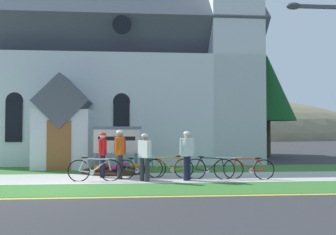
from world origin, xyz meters
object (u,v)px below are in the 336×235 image
object	(u,v)px
bicycle_white	(249,169)
bicycle_green	(170,168)
cyclist_in_yellow_jersey	(103,151)
roadside_conifer	(267,88)
bicycle_yellow	(95,170)
church_sign	(117,142)
cyclist_in_green_jersey	(120,150)
bicycle_blue	(210,168)
bicycle_red	(139,168)
cyclist_in_red_jersey	(120,150)
cyclist_in_blue_jersey	(187,152)
cyclist_in_orange_jersey	(145,154)

from	to	relation	value
bicycle_white	bicycle_green	xyz separation A→B (m)	(-2.70, 0.58, -0.00)
cyclist_in_yellow_jersey	roadside_conifer	world-z (taller)	roadside_conifer
roadside_conifer	bicycle_yellow	bearing A→B (deg)	-134.65
cyclist_in_yellow_jersey	church_sign	bearing A→B (deg)	78.74
cyclist_in_green_jersey	roadside_conifer	bearing A→B (deg)	42.60
bicycle_blue	cyclist_in_yellow_jersey	size ratio (longest dim) A/B	1.05
bicycle_red	cyclist_in_red_jersey	size ratio (longest dim) A/B	0.98
cyclist_in_green_jersey	roadside_conifer	distance (m)	12.30
bicycle_blue	cyclist_in_green_jersey	bearing A→B (deg)	155.79
bicycle_yellow	cyclist_in_green_jersey	size ratio (longest dim) A/B	1.11
bicycle_green	roadside_conifer	world-z (taller)	roadside_conifer
bicycle_red	roadside_conifer	xyz separation A→B (m)	(7.96, 9.03, 3.96)
bicycle_red	cyclist_in_green_jersey	world-z (taller)	cyclist_in_green_jersey
cyclist_in_yellow_jersey	bicycle_blue	bearing A→B (deg)	-11.53
bicycle_white	cyclist_in_blue_jersey	xyz separation A→B (m)	(-2.19, -0.16, 0.61)
bicycle_green	roadside_conifer	xyz separation A→B (m)	(6.86, 8.93, 3.96)
bicycle_white	bicycle_red	xyz separation A→B (m)	(-3.80, 0.48, -0.01)
cyclist_in_red_jersey	cyclist_in_blue_jersey	size ratio (longest dim) A/B	1.03
church_sign	bicycle_white	xyz separation A→B (m)	(4.74, -2.78, -0.86)
roadside_conifer	bicycle_blue	bearing A→B (deg)	-120.39
bicycle_green	cyclist_in_yellow_jersey	size ratio (longest dim) A/B	1.04
cyclist_in_green_jersey	bicycle_yellow	bearing A→B (deg)	-115.71
bicycle_red	bicycle_green	bearing A→B (deg)	5.18
bicycle_yellow	bicycle_white	bearing A→B (deg)	0.76
bicycle_white	roadside_conifer	world-z (taller)	roadside_conifer
bicycle_white	cyclist_in_green_jersey	bearing A→B (deg)	161.69
bicycle_yellow	cyclist_in_red_jersey	distance (m)	1.10
bicycle_red	church_sign	bearing A→B (deg)	112.23
church_sign	bicycle_red	xyz separation A→B (m)	(0.94, -2.30, -0.87)
cyclist_in_red_jersey	roadside_conifer	distance (m)	13.03
cyclist_in_yellow_jersey	bicycle_yellow	bearing A→B (deg)	-100.64
cyclist_in_yellow_jersey	cyclist_in_green_jersey	bearing A→B (deg)	48.40
bicycle_white	bicycle_red	size ratio (longest dim) A/B	1.02
bicycle_green	roadside_conifer	distance (m)	11.94
cyclist_in_red_jersey	cyclist_in_yellow_jersey	bearing A→B (deg)	141.68
church_sign	bicycle_red	world-z (taller)	church_sign
cyclist_in_blue_jersey	roadside_conifer	bearing A→B (deg)	56.70
church_sign	cyclist_in_blue_jersey	world-z (taller)	church_sign
bicycle_red	cyclist_in_green_jersey	size ratio (longest dim) A/B	1.03
bicycle_green	cyclist_in_blue_jersey	distance (m)	1.09
cyclist_in_blue_jersey	bicycle_green	bearing A→B (deg)	124.47
bicycle_green	cyclist_in_yellow_jersey	distance (m)	2.51
cyclist_in_orange_jersey	bicycle_white	bearing A→B (deg)	4.22
cyclist_in_blue_jersey	cyclist_in_orange_jersey	size ratio (longest dim) A/B	1.05
bicycle_yellow	roadside_conifer	size ratio (longest dim) A/B	0.28
bicycle_green	cyclist_in_orange_jersey	bearing A→B (deg)	-137.81
bicycle_green	bicycle_red	xyz separation A→B (m)	(-1.10, -0.10, -0.00)
cyclist_in_blue_jersey	cyclist_in_green_jersey	bearing A→B (deg)	144.67
bicycle_blue	cyclist_in_blue_jersey	world-z (taller)	cyclist_in_blue_jersey
church_sign	cyclist_in_yellow_jersey	xyz separation A→B (m)	(-0.38, -1.93, -0.28)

